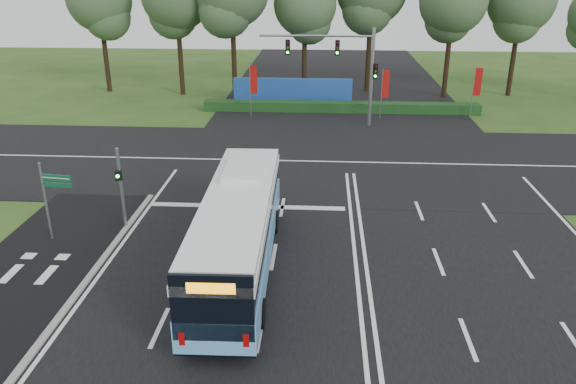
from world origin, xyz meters
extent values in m
plane|color=#2A4D19|center=(0.00, 0.00, 0.00)|extent=(120.00, 120.00, 0.00)
cube|color=black|center=(0.00, 0.00, 0.02)|extent=(20.00, 120.00, 0.04)
cube|color=black|center=(0.00, 12.00, 0.03)|extent=(120.00, 14.00, 0.05)
cube|color=black|center=(-12.50, -3.00, 0.03)|extent=(5.00, 18.00, 0.06)
cube|color=gray|center=(-10.10, -3.00, 0.06)|extent=(0.25, 18.00, 0.12)
cube|color=#66ABED|center=(-4.53, -0.99, 1.05)|extent=(2.67, 11.78, 1.08)
cube|color=black|center=(-4.53, -0.99, 0.56)|extent=(2.65, 11.72, 0.29)
cube|color=black|center=(-4.53, -0.99, 2.02)|extent=(2.57, 11.60, 0.93)
cube|color=white|center=(-4.53, -0.99, 2.61)|extent=(2.67, 11.78, 0.34)
cube|color=white|center=(-4.53, -0.99, 2.95)|extent=(2.62, 11.31, 0.34)
cube|color=white|center=(-4.58, 1.45, 3.25)|extent=(1.62, 2.96, 0.24)
cube|color=black|center=(-4.42, -6.80, 2.07)|extent=(2.37, 0.17, 2.15)
cube|color=orange|center=(-4.42, -6.84, 2.76)|extent=(1.37, 0.09, 0.34)
cylinder|color=black|center=(-5.74, 2.31, 0.51)|extent=(0.29, 1.02, 1.02)
cylinder|color=black|center=(-3.46, 2.35, 0.51)|extent=(0.29, 1.02, 1.02)
cylinder|color=black|center=(-5.60, -4.73, 0.51)|extent=(0.29, 1.02, 1.02)
cylinder|color=black|center=(-3.32, -4.69, 0.51)|extent=(0.29, 1.02, 1.02)
cylinder|color=gray|center=(-10.20, 2.41, 1.87)|extent=(0.15, 0.15, 3.74)
cube|color=black|center=(-10.20, 2.23, 2.57)|extent=(0.35, 0.29, 0.43)
sphere|color=#19F233|center=(-10.20, 2.13, 2.57)|extent=(0.15, 0.15, 0.15)
cylinder|color=gray|center=(-12.97, 1.00, 1.76)|extent=(0.11, 0.11, 3.52)
cube|color=#0D4D2C|center=(-12.31, 0.92, 2.90)|extent=(1.32, 0.23, 0.26)
cube|color=#0D4D2C|center=(-12.31, 0.92, 2.59)|extent=(1.32, 0.23, 0.19)
cube|color=white|center=(-12.31, 0.88, 2.90)|extent=(1.22, 0.17, 0.04)
cylinder|color=gray|center=(-7.03, 22.70, 2.01)|extent=(0.06, 0.06, 4.02)
cube|color=#A2120D|center=(-6.74, 22.65, 2.86)|extent=(0.53, 0.15, 2.14)
cylinder|color=gray|center=(2.95, 22.27, 1.93)|extent=(0.06, 0.06, 3.86)
cube|color=#A2120D|center=(3.24, 22.27, 2.74)|extent=(0.51, 0.04, 2.06)
cylinder|color=gray|center=(10.00, 23.36, 1.96)|extent=(0.06, 0.06, 3.92)
cube|color=#A2120D|center=(10.28, 23.30, 2.79)|extent=(0.52, 0.15, 2.09)
cylinder|color=gray|center=(2.00, 20.50, 3.50)|extent=(0.24, 0.24, 7.00)
cylinder|color=gray|center=(-2.00, 20.50, 6.40)|extent=(8.00, 0.16, 0.16)
cube|color=black|center=(-0.50, 20.50, 5.60)|extent=(0.32, 0.28, 1.05)
cube|color=black|center=(-4.00, 20.50, 5.60)|extent=(0.32, 0.28, 1.05)
cube|color=black|center=(2.25, 20.50, 4.00)|extent=(0.32, 0.28, 1.05)
cube|color=#133513|center=(0.00, 24.50, 0.40)|extent=(22.00, 1.20, 0.80)
cube|color=#1D4AA0|center=(-4.00, 27.00, 1.10)|extent=(10.00, 0.30, 2.20)
cylinder|color=black|center=(-21.42, 31.26, 3.90)|extent=(0.44, 0.44, 7.81)
cylinder|color=black|center=(-14.24, 30.32, 4.08)|extent=(0.44, 0.44, 8.17)
cylinder|color=black|center=(-9.29, 29.58, 4.33)|extent=(0.44, 0.44, 8.66)
cylinder|color=black|center=(-3.17, 31.13, 3.71)|extent=(0.44, 0.44, 7.42)
sphere|color=#405D36|center=(-3.17, 31.13, 7.81)|extent=(5.47, 5.47, 5.47)
cylinder|color=black|center=(2.66, 32.78, 4.31)|extent=(0.44, 0.44, 8.63)
cylinder|color=black|center=(9.38, 30.65, 3.91)|extent=(0.44, 0.44, 7.82)
sphere|color=#405D36|center=(9.38, 30.65, 8.23)|extent=(5.76, 5.76, 5.76)
cylinder|color=black|center=(15.35, 31.70, 3.89)|extent=(0.44, 0.44, 7.78)
sphere|color=#405D36|center=(15.35, 31.70, 8.19)|extent=(5.73, 5.73, 5.73)
camera|label=1|loc=(-1.47, -19.98, 11.01)|focal=35.00mm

